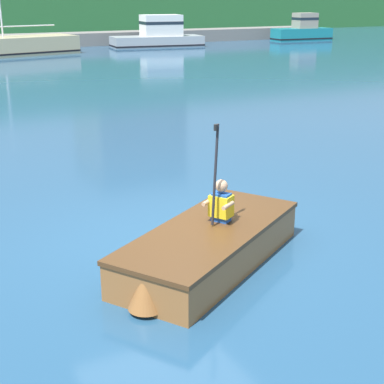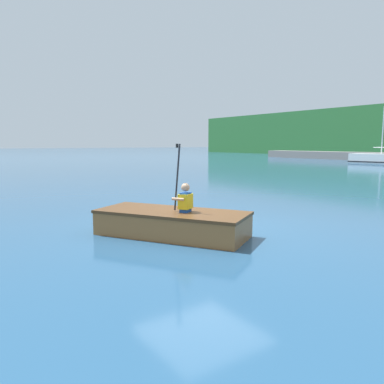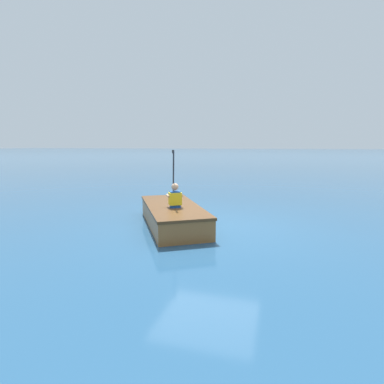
# 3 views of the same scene
# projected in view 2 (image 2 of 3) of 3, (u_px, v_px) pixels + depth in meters

# --- Properties ---
(ground_plane) EXTENTS (300.00, 300.00, 0.00)m
(ground_plane) POSITION_uv_depth(u_px,v_px,m) (202.00, 229.00, 8.32)
(ground_plane) COLOR navy
(moored_boat_dock_center_far) EXTENTS (6.27, 3.03, 5.30)m
(moored_boat_dock_center_far) POSITION_uv_depth(u_px,v_px,m) (384.00, 159.00, 34.98)
(moored_boat_dock_center_far) COLOR white
(moored_boat_dock_center_far) RESTS_ON ground
(rowboat_foreground) EXTENTS (3.28, 2.66, 0.52)m
(rowboat_foreground) POSITION_uv_depth(u_px,v_px,m) (170.00, 222.00, 7.66)
(rowboat_foreground) COLOR #935B2D
(rowboat_foreground) RESTS_ON ground
(person_paddler) EXTENTS (0.45, 0.44, 1.36)m
(person_paddler) POSITION_uv_depth(u_px,v_px,m) (185.00, 199.00, 7.46)
(person_paddler) COLOR #1E4CA5
(person_paddler) RESTS_ON rowboat_foreground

